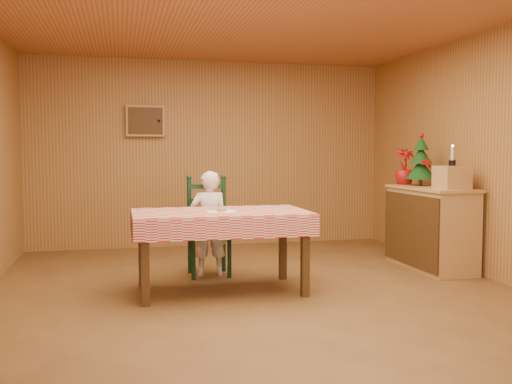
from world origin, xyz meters
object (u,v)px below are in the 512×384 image
dining_table (221,220)px  ladder_chair (208,228)px  christmas_tree (421,162)px  crate (452,178)px  seated_child (209,223)px  shelf_unit (430,228)px  storage_bin (446,252)px

dining_table → ladder_chair: (-0.00, 0.79, -0.18)m
christmas_tree → ladder_chair: bearing=179.9°
dining_table → crate: bearing=3.0°
seated_child → christmas_tree: bearing=-178.8°
seated_child → shelf_unit: bearing=175.5°
shelf_unit → crate: size_ratio=4.13×
seated_child → shelf_unit: 2.52m
dining_table → shelf_unit: 2.58m
shelf_unit → crate: 0.71m
crate → christmas_tree: christmas_tree is taller
ladder_chair → dining_table: bearing=-90.0°
dining_table → crate: size_ratio=5.52×
seated_child → ladder_chair: bearing=-90.0°
dining_table → ladder_chair: size_ratio=1.53×
ladder_chair → christmas_tree: size_ratio=1.74×
shelf_unit → storage_bin: bearing=-78.2°
ladder_chair → crate: bearing=-14.6°
storage_bin → seated_child: bearing=169.9°
shelf_unit → christmas_tree: 0.79m
seated_child → crate: bearing=166.7°
ladder_chair → crate: size_ratio=3.60×
ladder_chair → seated_child: seated_child is taller
dining_table → christmas_tree: size_ratio=2.67×
dining_table → seated_child: seated_child is taller
christmas_tree → storage_bin: christmas_tree is taller
christmas_tree → shelf_unit: bearing=-92.0°
dining_table → storage_bin: bearing=6.1°
dining_table → crate: (2.52, 0.13, 0.37)m
christmas_tree → storage_bin: 1.11m
ladder_chair → seated_child: 0.08m
ladder_chair → crate: (2.52, -0.66, 0.55)m
shelf_unit → storage_bin: (0.05, -0.26, -0.24)m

